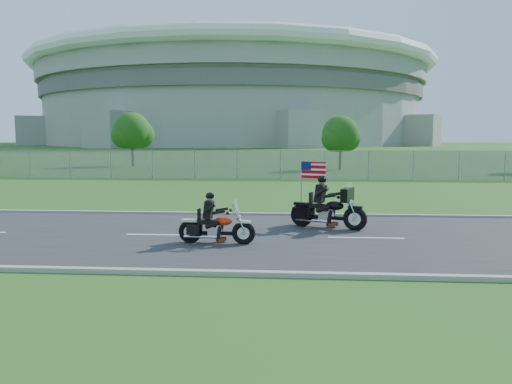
{
  "coord_description": "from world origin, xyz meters",
  "views": [
    {
      "loc": [
        1.87,
        -14.4,
        2.99
      ],
      "look_at": [
        0.8,
        0.0,
        1.35
      ],
      "focal_mm": 35.0,
      "sensor_mm": 36.0,
      "label": 1
    }
  ],
  "objects": [
    {
      "name": "motorcycle_follow",
      "position": [
        2.99,
        1.55,
        0.59
      ],
      "size": [
        2.44,
        1.29,
        2.13
      ],
      "rotation": [
        0.0,
        0.0,
        -0.37
      ],
      "color": "black",
      "rests_on": "ground"
    },
    {
      "name": "motorcycle_lead",
      "position": [
        -0.25,
        -1.0,
        0.46
      ],
      "size": [
        2.16,
        0.57,
        1.45
      ],
      "rotation": [
        0.0,
        0.0,
        -0.05
      ],
      "color": "black",
      "rests_on": "ground"
    },
    {
      "name": "ground",
      "position": [
        0.0,
        0.0,
        0.0
      ],
      "size": [
        420.0,
        420.0,
        0.0
      ],
      "primitive_type": "plane",
      "color": "#214616",
      "rests_on": "ground"
    },
    {
      "name": "tree_fence_near",
      "position": [
        6.04,
        30.04,
        2.97
      ],
      "size": [
        3.52,
        3.28,
        4.75
      ],
      "color": "#382316",
      "rests_on": "ground"
    },
    {
      "name": "curb_north",
      "position": [
        0.0,
        4.05,
        0.05
      ],
      "size": [
        120.0,
        0.18,
        0.12
      ],
      "primitive_type": "cube",
      "color": "#9E9B93",
      "rests_on": "ground"
    },
    {
      "name": "stadium",
      "position": [
        -20.0,
        170.0,
        15.58
      ],
      "size": [
        140.4,
        140.4,
        29.2
      ],
      "color": "#A3A099",
      "rests_on": "ground"
    },
    {
      "name": "curb_south",
      "position": [
        0.0,
        -4.05,
        0.05
      ],
      "size": [
        120.0,
        0.18,
        0.12
      ],
      "primitive_type": "cube",
      "color": "#9E9B93",
      "rests_on": "ground"
    },
    {
      "name": "fence",
      "position": [
        -5.0,
        20.0,
        1.0
      ],
      "size": [
        60.0,
        0.03,
        2.0
      ],
      "primitive_type": "cube",
      "color": "gray",
      "rests_on": "ground"
    },
    {
      "name": "road",
      "position": [
        0.0,
        0.0,
        0.02
      ],
      "size": [
        120.0,
        8.0,
        0.04
      ],
      "primitive_type": "cube",
      "color": "#28282B",
      "rests_on": "ground"
    },
    {
      "name": "tree_fence_mid",
      "position": [
        -13.95,
        34.04,
        3.3
      ],
      "size": [
        3.96,
        3.69,
        5.3
      ],
      "color": "#382316",
      "rests_on": "ground"
    }
  ]
}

